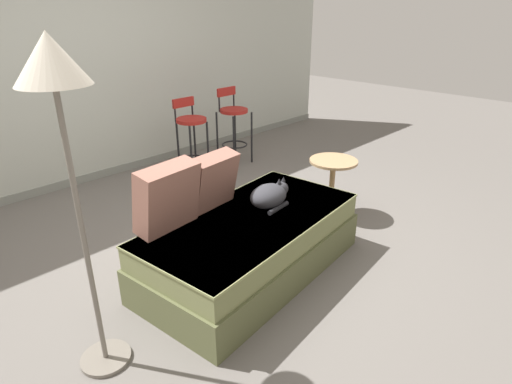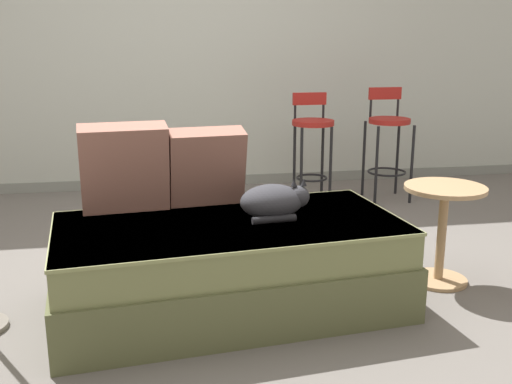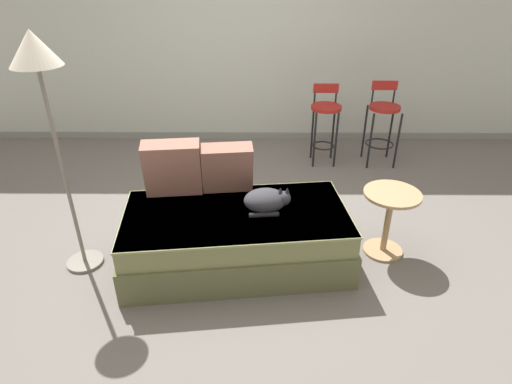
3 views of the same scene
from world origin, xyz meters
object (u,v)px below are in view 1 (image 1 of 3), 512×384
(bar_stool_by_doorway, at_px, (233,120))
(floor_lamp, at_px, (57,97))
(throw_pillow_middle, at_px, (212,181))
(couch, at_px, (251,244))
(throw_pillow_corner, at_px, (167,197))
(cat, at_px, (270,195))
(bar_stool_near_window, at_px, (191,129))
(side_table, at_px, (332,180))

(bar_stool_by_doorway, relative_size, floor_lamp, 0.53)
(throw_pillow_middle, distance_m, bar_stool_by_doorway, 2.27)
(couch, relative_size, throw_pillow_corner, 3.88)
(throw_pillow_middle, bearing_deg, floor_lamp, -162.13)
(throw_pillow_middle, bearing_deg, cat, -43.43)
(couch, height_order, throw_pillow_corner, throw_pillow_corner)
(couch, height_order, bar_stool_by_doorway, bar_stool_by_doorway)
(throw_pillow_middle, relative_size, bar_stool_near_window, 0.47)
(couch, bearing_deg, floor_lamp, -178.34)
(bar_stool_near_window, xyz_separation_m, side_table, (0.28, -1.75, -0.20))
(cat, height_order, bar_stool_by_doorway, bar_stool_by_doorway)
(throw_pillow_middle, bearing_deg, side_table, -8.66)
(throw_pillow_corner, relative_size, bar_stool_by_doorway, 0.50)
(couch, distance_m, bar_stool_near_window, 2.12)
(throw_pillow_corner, xyz_separation_m, cat, (0.74, -0.25, -0.15))
(couch, relative_size, floor_lamp, 1.02)
(throw_pillow_middle, xyz_separation_m, bar_stool_by_doorway, (1.65, 1.55, -0.13))
(throw_pillow_middle, distance_m, floor_lamp, 1.45)
(cat, bearing_deg, bar_stool_near_window, 69.62)
(bar_stool_near_window, bearing_deg, side_table, -80.88)
(couch, height_order, floor_lamp, floor_lamp)
(cat, bearing_deg, throw_pillow_middle, 136.57)
(cat, height_order, side_table, cat)
(throw_pillow_corner, height_order, bar_stool_near_window, throw_pillow_corner)
(side_table, bearing_deg, cat, -174.11)
(throw_pillow_middle, relative_size, bar_stool_by_doorway, 0.46)
(throw_pillow_middle, bearing_deg, bar_stool_near_window, 57.29)
(side_table, bearing_deg, throw_pillow_middle, 171.34)
(side_table, bearing_deg, couch, -173.60)
(couch, distance_m, throw_pillow_middle, 0.55)
(throw_pillow_corner, height_order, bar_stool_by_doorway, bar_stool_by_doorway)
(throw_pillow_corner, xyz_separation_m, throw_pillow_middle, (0.43, 0.05, -0.02))
(side_table, xyz_separation_m, floor_lamp, (-2.41, -0.17, 1.13))
(floor_lamp, bearing_deg, cat, 2.77)
(side_table, height_order, floor_lamp, floor_lamp)
(bar_stool_by_doorway, height_order, floor_lamp, floor_lamp)
(throw_pillow_middle, height_order, bar_stool_near_window, bar_stool_near_window)
(cat, bearing_deg, bar_stool_by_doorway, 54.13)
(couch, relative_size, bar_stool_by_doorway, 1.94)
(throw_pillow_corner, height_order, side_table, throw_pillow_corner)
(side_table, distance_m, floor_lamp, 2.67)
(throw_pillow_corner, xyz_separation_m, side_table, (1.70, -0.15, -0.33))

